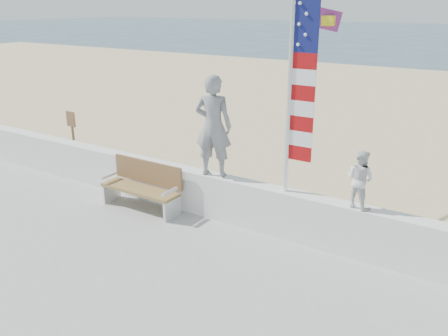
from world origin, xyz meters
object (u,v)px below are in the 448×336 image
Objects in this scene: adult at (213,126)px; child at (360,179)px; flag at (297,87)px; bench at (143,185)px.

child is at bearing 163.35° from adult.
child is 1.86m from flag.
child is at bearing 5.88° from bench.
child is (2.91, 0.00, -0.50)m from adult.
adult is 1.11× the size of bench.
adult is at bearing 179.99° from flag.
child reaches higher than bench.
flag is (1.70, -0.00, 0.91)m from adult.
adult is at bearing 16.85° from bench.
adult is 2.96m from child.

